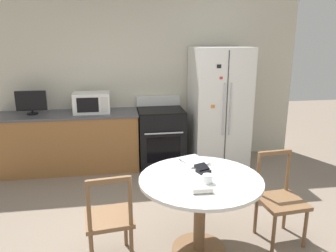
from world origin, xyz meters
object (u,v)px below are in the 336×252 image
object	(u,v)px
oven_range	(161,137)
dining_chair_right	(280,200)
countertop_tv	(31,102)
dining_chair_left	(109,219)
refrigerator	(219,107)
candle_glass	(208,179)
wallet	(203,169)
microwave	(92,103)

from	to	relation	value
oven_range	dining_chair_right	world-z (taller)	oven_range
countertop_tv	dining_chair_left	size ratio (longest dim) A/B	0.48
oven_range	refrigerator	bearing A→B (deg)	-3.82
refrigerator	dining_chair_left	bearing A→B (deg)	-127.37
oven_range	countertop_tv	world-z (taller)	countertop_tv
refrigerator	candle_glass	xyz separation A→B (m)	(-0.83, -2.32, -0.14)
dining_chair_left	wallet	distance (m)	0.98
microwave	countertop_tv	world-z (taller)	countertop_tv
microwave	oven_range	bearing A→B (deg)	-1.42
dining_chair_right	candle_glass	world-z (taller)	dining_chair_right
countertop_tv	dining_chair_right	xyz separation A→B (m)	(2.82, -2.26, -0.66)
microwave	wallet	distance (m)	2.47
refrigerator	countertop_tv	bearing A→B (deg)	177.76
wallet	candle_glass	bearing A→B (deg)	-94.51
countertop_tv	oven_range	bearing A→B (deg)	-1.48
oven_range	microwave	world-z (taller)	microwave
refrigerator	dining_chair_right	xyz separation A→B (m)	(-0.02, -2.15, -0.50)
microwave	dining_chair_right	bearing A→B (deg)	-48.92
refrigerator	dining_chair_right	distance (m)	2.20
dining_chair_right	countertop_tv	bearing A→B (deg)	-43.51
dining_chair_right	candle_glass	xyz separation A→B (m)	(-0.81, -0.17, 0.36)
wallet	oven_range	bearing A→B (deg)	92.92
dining_chair_left	wallet	size ratio (longest dim) A/B	5.58
wallet	countertop_tv	bearing A→B (deg)	132.88
candle_glass	wallet	world-z (taller)	candle_glass
dining_chair_left	dining_chair_right	world-z (taller)	same
dining_chair_left	candle_glass	xyz separation A→B (m)	(0.88, -0.08, 0.36)
microwave	candle_glass	distance (m)	2.67
oven_range	dining_chair_right	bearing A→B (deg)	-67.81
microwave	wallet	size ratio (longest dim) A/B	3.32
candle_glass	wallet	size ratio (longest dim) A/B	0.57
refrigerator	dining_chair_left	size ratio (longest dim) A/B	2.07
dining_chair_right	microwave	bearing A→B (deg)	-53.78
refrigerator	candle_glass	bearing A→B (deg)	-109.74
microwave	dining_chair_left	bearing A→B (deg)	-83.67
oven_range	wallet	world-z (taller)	oven_range
oven_range	dining_chair_left	distance (m)	2.43
microwave	countertop_tv	size ratio (longest dim) A/B	1.23
oven_range	countertop_tv	distance (m)	2.02
refrigerator	wallet	size ratio (longest dim) A/B	11.56
wallet	refrigerator	bearing A→B (deg)	68.61
microwave	countertop_tv	bearing A→B (deg)	178.44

